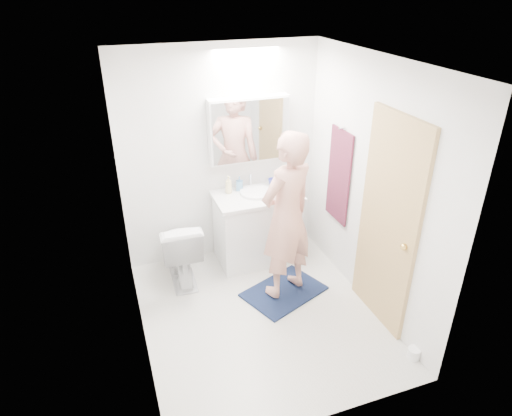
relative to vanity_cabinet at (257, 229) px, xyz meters
name	(u,v)px	position (x,y,z in m)	size (l,w,h in m)	color
floor	(260,315)	(-0.32, -0.96, -0.39)	(2.50, 2.50, 0.00)	silver
ceiling	(261,62)	(-0.32, -0.96, 2.01)	(2.50, 2.50, 0.00)	white
wall_back	(221,157)	(-0.32, 0.29, 0.81)	(2.50, 2.50, 0.00)	white
wall_front	(329,291)	(-0.32, -2.21, 0.81)	(2.50, 2.50, 0.00)	white
wall_left	(129,227)	(-1.42, -0.96, 0.81)	(2.50, 2.50, 0.00)	white
wall_right	(371,188)	(0.78, -0.96, 0.81)	(2.50, 2.50, 0.00)	white
vanity_cabinet	(257,229)	(0.00, 0.00, 0.00)	(0.90, 0.55, 0.78)	white
countertop	(257,196)	(0.00, 0.00, 0.41)	(0.95, 0.58, 0.04)	white
sink_basin	(256,192)	(0.00, 0.03, 0.45)	(0.36, 0.36, 0.03)	white
faucet	(251,180)	(0.00, 0.22, 0.51)	(0.02, 0.02, 0.16)	silver
medicine_cabinet	(249,130)	(-0.02, 0.21, 1.11)	(0.88, 0.14, 0.70)	white
mirror_panel	(251,132)	(-0.02, 0.13, 1.11)	(0.84, 0.01, 0.66)	silver
toilet	(180,249)	(-0.91, -0.11, -0.01)	(0.42, 0.74, 0.75)	white
bath_rug	(284,291)	(0.04, -0.72, -0.38)	(0.80, 0.55, 0.02)	#121938
person	(287,217)	(0.04, -0.72, 0.52)	(0.63, 0.41, 1.72)	tan
door	(388,224)	(0.76, -1.31, 0.61)	(0.04, 0.80, 2.00)	tan
door_knob	(404,247)	(0.72, -1.61, 0.56)	(0.06, 0.06, 0.06)	gold
towel	(339,176)	(0.76, -0.41, 0.71)	(0.02, 0.42, 1.00)	#101C32
towel_hook	(342,128)	(0.75, -0.41, 1.23)	(0.02, 0.02, 0.07)	silver
soap_bottle_a	(229,185)	(-0.28, 0.15, 0.53)	(0.08, 0.08, 0.20)	beige
soap_bottle_b	(239,183)	(-0.14, 0.18, 0.51)	(0.07, 0.07, 0.16)	#5A93C2
toothbrush_cup	(272,182)	(0.24, 0.16, 0.47)	(0.10, 0.10, 0.09)	#3F49BE
toilet_paper_roll	(414,353)	(0.75, -1.94, -0.34)	(0.11, 0.11, 0.10)	white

